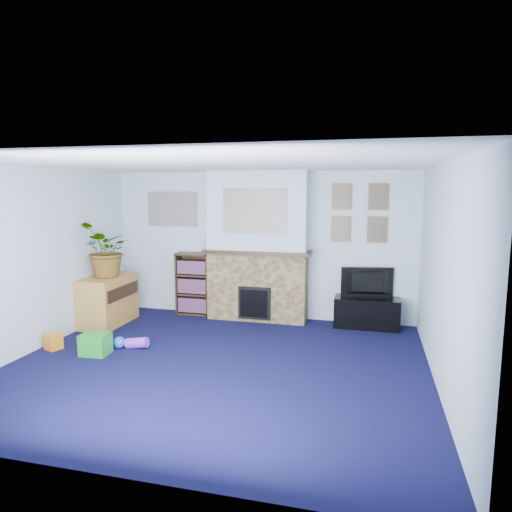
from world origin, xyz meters
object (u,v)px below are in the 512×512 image
(tv_stand, at_px, (367,313))
(bookshelf, at_px, (194,285))
(sideboard, at_px, (108,302))
(television, at_px, (368,283))

(tv_stand, height_order, bookshelf, bookshelf)
(sideboard, bearing_deg, television, 11.66)
(television, height_order, sideboard, television)
(sideboard, bearing_deg, tv_stand, 11.38)
(bookshelf, bearing_deg, television, -1.13)
(tv_stand, xyz_separation_m, bookshelf, (-2.87, 0.08, 0.28))
(tv_stand, bearing_deg, bookshelf, 178.47)
(television, relative_size, bookshelf, 0.76)
(television, bearing_deg, bookshelf, -11.55)
(tv_stand, height_order, television, television)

